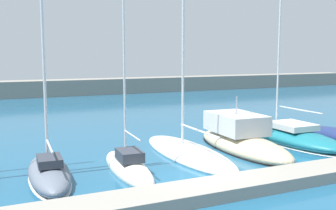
{
  "coord_description": "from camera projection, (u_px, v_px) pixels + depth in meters",
  "views": [
    {
      "loc": [
        -8.67,
        -15.67,
        5.8
      ],
      "look_at": [
        1.1,
        5.33,
        2.84
      ],
      "focal_mm": 42.48,
      "sensor_mm": 36.0,
      "label": 1
    }
  ],
  "objects": [
    {
      "name": "sailboat_ivory_fourth",
      "position": [
        128.0,
        166.0,
        19.88
      ],
      "size": [
        2.02,
        6.64,
        11.95
      ],
      "rotation": [
        0.0,
        0.0,
        1.51
      ],
      "color": "silver",
      "rests_on": "ground_plane"
    },
    {
      "name": "sailboat_teal_seventh",
      "position": [
        287.0,
        135.0,
        26.74
      ],
      "size": [
        3.45,
        9.79,
        20.16
      ],
      "rotation": [
        0.0,
        0.0,
        1.56
      ],
      "color": "#19707F",
      "rests_on": "ground_plane"
    },
    {
      "name": "dock_pier",
      "position": [
        220.0,
        189.0,
        16.49
      ],
      "size": [
        31.59,
        1.94,
        0.53
      ],
      "primitive_type": "cube",
      "color": "gray",
      "rests_on": "ground_plane"
    },
    {
      "name": "ground_plane",
      "position": [
        195.0,
        180.0,
        18.46
      ],
      "size": [
        120.0,
        120.0,
        0.0
      ],
      "primitive_type": "plane",
      "color": "#1E567A"
    },
    {
      "name": "sailboat_slate_third",
      "position": [
        49.0,
        171.0,
        18.44
      ],
      "size": [
        2.25,
        6.49,
        12.79
      ],
      "rotation": [
        0.0,
        0.0,
        1.51
      ],
      "color": "slate",
      "rests_on": "ground_plane"
    },
    {
      "name": "sailboat_white_fifth",
      "position": [
        187.0,
        151.0,
        23.13
      ],
      "size": [
        2.97,
        9.77,
        15.21
      ],
      "rotation": [
        0.0,
        0.0,
        1.56
      ],
      "color": "white",
      "rests_on": "ground_plane"
    },
    {
      "name": "breakwater_seawall",
      "position": [
        52.0,
        88.0,
        55.65
      ],
      "size": [
        108.0,
        3.66,
        2.24
      ],
      "primitive_type": "cube",
      "color": "gray",
      "rests_on": "ground_plane"
    },
    {
      "name": "motorboat_sand_sixth",
      "position": [
        241.0,
        140.0,
        24.49
      ],
      "size": [
        3.4,
        9.0,
        3.66
      ],
      "rotation": [
        0.0,
        0.0,
        1.53
      ],
      "color": "beige",
      "rests_on": "ground_plane"
    }
  ]
}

